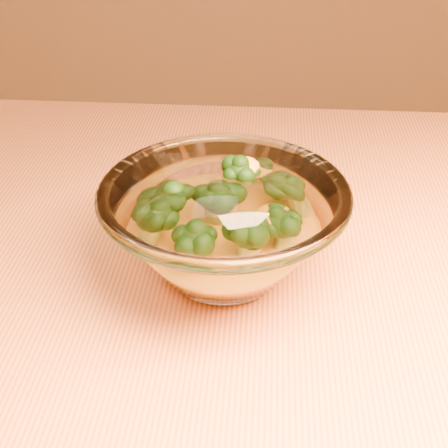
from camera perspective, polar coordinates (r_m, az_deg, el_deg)
The scene contains 4 objects.
table at distance 0.70m, azimuth -1.88°, elevation -10.07°, with size 1.20×0.80×0.75m.
glass_bowl at distance 0.59m, azimuth -0.00°, elevation -0.41°, with size 0.23×0.23×0.10m.
cheese_sauce at distance 0.60m, azimuth -0.00°, elevation -2.13°, with size 0.13×0.13×0.04m, color #F0AD14.
broccoli_heap at distance 0.58m, azimuth 0.01°, elevation 1.19°, with size 0.15×0.15×0.07m.
Camera 1 is at (0.06, -0.50, 1.13)m, focal length 50.00 mm.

